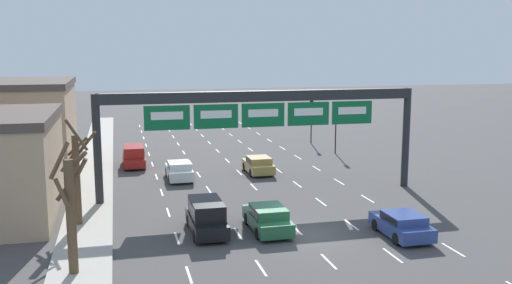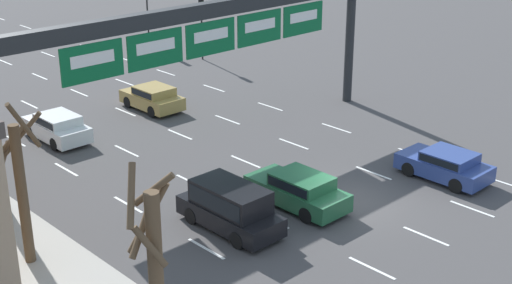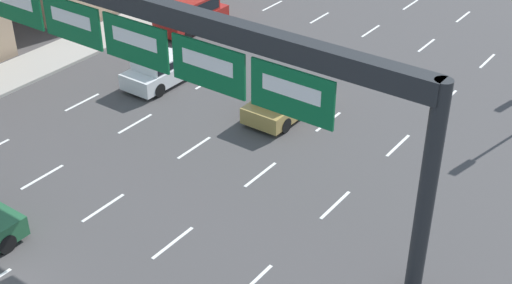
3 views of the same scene
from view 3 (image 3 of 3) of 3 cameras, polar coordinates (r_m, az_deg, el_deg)
The scene contains 5 objects.
lane_dashes at distance 30.54m, azimuth -1.94°, elevation 1.55°, with size 13.32×67.00×0.01m.
sign_gantry at distance 24.71m, azimuth -9.17°, elevation 8.62°, with size 21.91×0.70×7.13m.
car_gold at distance 30.72m, azimuth 2.19°, elevation 3.30°, with size 1.90×3.91×1.37m.
suv_red at distance 39.70m, azimuth -5.21°, elevation 10.31°, with size 1.83×4.40×1.77m.
car_white at distance 33.84m, azimuth -7.52°, elevation 5.87°, with size 1.82×4.09×1.41m.
Camera 3 is at (16.38, -7.30, 15.23)m, focal length 50.00 mm.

